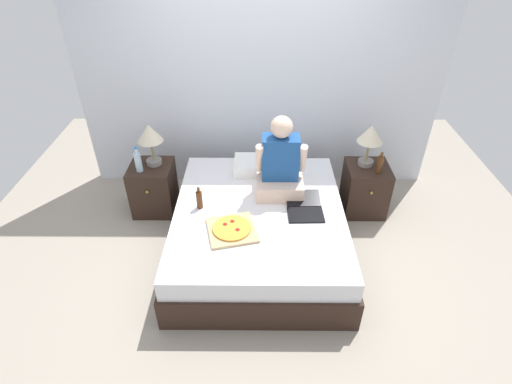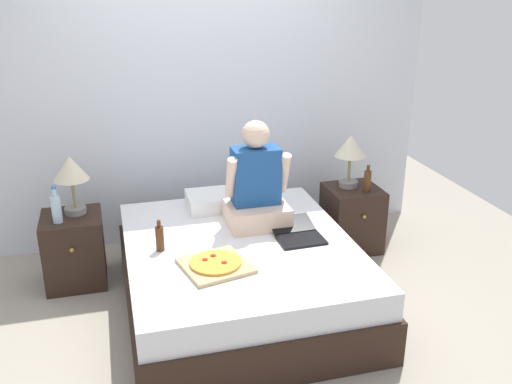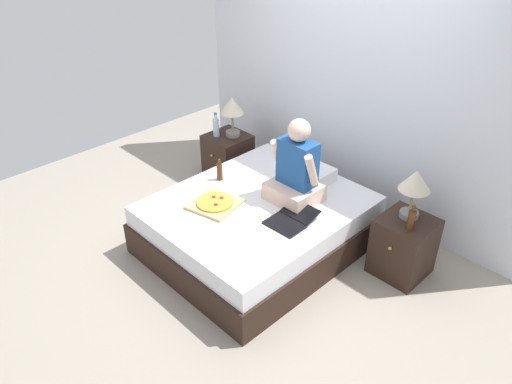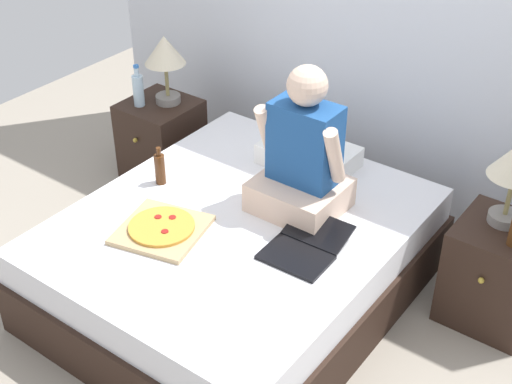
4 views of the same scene
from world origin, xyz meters
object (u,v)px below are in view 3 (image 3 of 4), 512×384
at_px(lamp_on_left_nightstand, 232,108).
at_px(beer_bottle, 411,219).
at_px(person_seated, 296,171).
at_px(nightstand_right, 403,246).
at_px(beer_bottle_on_bed, 220,171).
at_px(water_bottle, 216,127).
at_px(nightstand_left, 228,158).
at_px(bed, 258,225).
at_px(lamp_on_right_nightstand, 415,184).
at_px(laptop, 290,220).
at_px(pizza_box, 215,203).

distance_m(lamp_on_left_nightstand, beer_bottle, 2.34).
bearing_deg(beer_bottle, person_seated, -165.50).
xyz_separation_m(nightstand_right, beer_bottle_on_bed, (-1.69, -0.63, 0.31)).
bearing_deg(nightstand_right, water_bottle, -177.83).
xyz_separation_m(nightstand_left, lamp_on_left_nightstand, (0.04, 0.05, 0.60)).
xyz_separation_m(bed, lamp_on_left_nightstand, (-1.10, 0.70, 0.63)).
bearing_deg(nightstand_right, nightstand_left, 180.00).
bearing_deg(nightstand_left, beer_bottle_on_bed, -46.35).
bearing_deg(lamp_on_right_nightstand, nightstand_left, -178.73).
bearing_deg(beer_bottle, nightstand_left, 177.57).
height_order(nightstand_left, nightstand_right, same).
distance_m(laptop, pizza_box, 0.71).
height_order(bed, beer_bottle_on_bed, beer_bottle_on_bed).
relative_size(bed, lamp_on_left_nightstand, 4.18).
bearing_deg(bed, lamp_on_left_nightstand, 147.69).
relative_size(nightstand_right, person_seated, 0.71).
relative_size(nightstand_left, laptop, 1.30).
distance_m(lamp_on_left_nightstand, pizza_box, 1.38).
height_order(beer_bottle, pizza_box, beer_bottle).
bearing_deg(water_bottle, beer_bottle, -0.23).
relative_size(water_bottle, nightstand_right, 0.50).
bearing_deg(laptop, lamp_on_left_nightstand, 154.49).
bearing_deg(lamp_on_left_nightstand, beer_bottle, -3.70).
xyz_separation_m(nightstand_left, person_seated, (1.34, -0.36, 0.51)).
xyz_separation_m(lamp_on_right_nightstand, laptop, (-0.70, -0.73, -0.36)).
distance_m(bed, water_bottle, 1.41).
relative_size(laptop, pizza_box, 0.88).
bearing_deg(pizza_box, lamp_on_left_nightstand, 130.82).
height_order(beer_bottle, laptop, beer_bottle).
height_order(nightstand_left, laptop, laptop).
bearing_deg(beer_bottle_on_bed, lamp_on_left_nightstand, 129.51).
height_order(bed, person_seated, person_seated).
relative_size(bed, nightstand_right, 3.41).
height_order(water_bottle, beer_bottle, water_bottle).
distance_m(water_bottle, person_seated, 1.45).
bearing_deg(nightstand_left, pizza_box, -46.45).
distance_m(bed, lamp_on_right_nightstand, 1.46).
relative_size(lamp_on_left_nightstand, beer_bottle_on_bed, 2.05).
relative_size(lamp_on_left_nightstand, nightstand_right, 0.82).
distance_m(lamp_on_right_nightstand, person_seated, 1.01).
bearing_deg(person_seated, nightstand_left, 164.82).
distance_m(person_seated, beer_bottle_on_bed, 0.81).
xyz_separation_m(water_bottle, person_seated, (1.42, -0.27, 0.12)).
bearing_deg(pizza_box, lamp_on_right_nightstand, 36.84).
relative_size(water_bottle, pizza_box, 0.57).
xyz_separation_m(water_bottle, nightstand_right, (2.37, 0.09, -0.39)).
relative_size(lamp_on_left_nightstand, laptop, 1.06).
bearing_deg(beer_bottle, beer_bottle_on_bed, -163.28).
distance_m(person_seated, pizza_box, 0.78).
bearing_deg(beer_bottle_on_bed, nightstand_right, 20.41).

